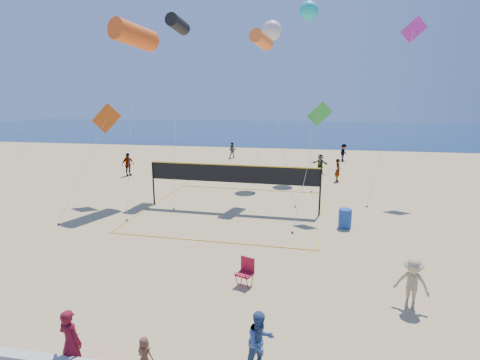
% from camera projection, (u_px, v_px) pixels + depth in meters
% --- Properties ---
extents(ground, '(120.00, 120.00, 0.00)m').
position_uv_depth(ground, '(183.00, 317.00, 11.28)').
color(ground, tan).
rests_on(ground, ground).
extents(ocean, '(140.00, 50.00, 0.03)m').
position_uv_depth(ocean, '(288.00, 130.00, 70.79)').
color(ocean, '#10284F').
rests_on(ocean, ground).
extents(woman, '(0.69, 0.53, 1.69)m').
position_uv_depth(woman, '(71.00, 342.00, 8.81)').
color(woman, maroon).
rests_on(woman, ground).
extents(toddler, '(0.43, 0.33, 0.78)m').
position_uv_depth(toddler, '(144.00, 354.00, 8.20)').
color(toddler, brown).
rests_on(toddler, seawall).
extents(bystander_a, '(0.96, 0.93, 1.56)m').
position_uv_depth(bystander_a, '(260.00, 342.00, 8.92)').
color(bystander_a, '#324E7F').
rests_on(bystander_a, ground).
extents(bystander_b, '(1.21, 0.96, 1.63)m').
position_uv_depth(bystander_b, '(412.00, 283.00, 11.61)').
color(bystander_b, tan).
rests_on(bystander_b, ground).
extents(far_person_0, '(1.00, 1.18, 1.89)m').
position_uv_depth(far_person_0, '(128.00, 164.00, 30.79)').
color(far_person_0, gray).
rests_on(far_person_0, ground).
extents(far_person_1, '(1.56, 0.99, 1.61)m').
position_uv_depth(far_person_1, '(320.00, 164.00, 31.86)').
color(far_person_1, gray).
rests_on(far_person_1, ground).
extents(far_person_2, '(0.50, 0.69, 1.76)m').
position_uv_depth(far_person_2, '(338.00, 170.00, 28.79)').
color(far_person_2, gray).
rests_on(far_person_2, ground).
extents(far_person_3, '(0.85, 0.68, 1.66)m').
position_uv_depth(far_person_3, '(233.00, 150.00, 39.42)').
color(far_person_3, gray).
rests_on(far_person_3, ground).
extents(far_person_4, '(1.10, 1.28, 1.71)m').
position_uv_depth(far_person_4, '(344.00, 152.00, 37.80)').
color(far_person_4, gray).
rests_on(far_person_4, ground).
extents(camp_chair, '(0.67, 0.77, 1.09)m').
position_uv_depth(camp_chair, '(246.00, 270.00, 13.08)').
color(camp_chair, maroon).
rests_on(camp_chair, ground).
extents(trash_barrel, '(0.66, 0.66, 0.96)m').
position_uv_depth(trash_barrel, '(345.00, 218.00, 18.77)').
color(trash_barrel, '#174099').
rests_on(trash_barrel, ground).
extents(volleyball_net, '(10.41, 10.26, 2.69)m').
position_uv_depth(volleyball_net, '(233.00, 179.00, 21.36)').
color(volleyball_net, black).
rests_on(volleyball_net, ground).
extents(kite_0, '(2.31, 6.36, 10.85)m').
position_uv_depth(kite_0, '(134.00, 35.00, 22.24)').
color(kite_0, '#E55317').
rests_on(kite_0, ground).
extents(kite_1, '(1.59, 5.89, 11.56)m').
position_uv_depth(kite_1, '(178.00, 24.00, 24.08)').
color(kite_1, black).
rests_on(kite_1, ground).
extents(kite_2, '(3.17, 3.75, 10.41)m').
position_uv_depth(kite_2, '(262.00, 40.00, 22.98)').
color(kite_2, orange).
rests_on(kite_2, ground).
extents(kite_3, '(1.90, 5.15, 6.08)m').
position_uv_depth(kite_3, '(105.00, 122.00, 22.67)').
color(kite_3, '#BB4B11').
rests_on(kite_3, ground).
extents(kite_4, '(1.87, 3.64, 6.22)m').
position_uv_depth(kite_4, '(318.00, 121.00, 19.83)').
color(kite_4, green).
rests_on(kite_4, ground).
extents(kite_5, '(3.44, 3.95, 11.30)m').
position_uv_depth(kite_5, '(411.00, 40.00, 23.11)').
color(kite_5, '#C227A8').
rests_on(kite_5, ground).
extents(kite_6, '(1.79, 6.02, 11.87)m').
position_uv_depth(kite_6, '(272.00, 31.00, 27.47)').
color(kite_6, silver).
rests_on(kite_6, ground).
extents(kite_7, '(1.96, 7.84, 13.74)m').
position_uv_depth(kite_7, '(309.00, 11.00, 29.40)').
color(kite_7, '#1CC6BF').
rests_on(kite_7, ground).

